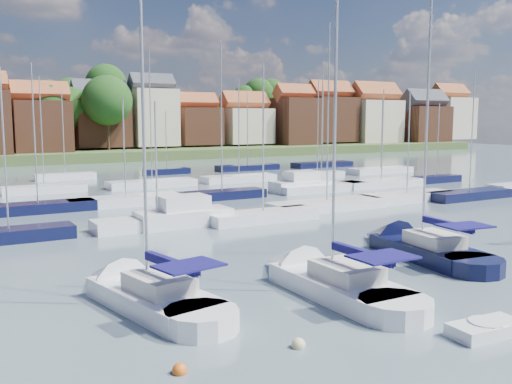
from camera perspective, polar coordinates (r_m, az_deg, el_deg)
ground at (r=62.53m, az=-9.86°, el=0.06°), size 260.00×260.00×0.00m
sailboat_left at (r=25.36m, az=-11.60°, el=-9.91°), size 4.79×11.04×14.59m
sailboat_centre at (r=26.98m, az=6.53°, el=-8.75°), size 3.04×11.28×15.32m
sailboat_navy at (r=34.66m, az=15.40°, el=-5.35°), size 4.43×11.57×15.63m
tender at (r=22.84m, az=22.05°, el=-12.58°), size 2.94×1.52×0.62m
buoy_a at (r=18.61m, az=-7.64°, el=-17.55°), size 0.47×0.47×0.47m
buoy_b at (r=20.35m, az=4.26°, el=-15.26°), size 0.50×0.50×0.50m
buoy_c at (r=24.11m, az=10.39°, el=-11.69°), size 0.49×0.49×0.49m
buoy_e at (r=38.66m, az=16.61°, el=-4.63°), size 0.53×0.53×0.53m
buoy_g at (r=29.42m, az=11.67°, el=-8.21°), size 0.48×0.48×0.48m
buoy_h at (r=34.16m, az=20.76°, el=-6.37°), size 0.44×0.44×0.44m
marina_field at (r=58.71m, az=-6.48°, el=0.07°), size 79.62×41.41×15.93m
far_shore_town at (r=152.79m, az=-21.26°, el=5.64°), size 212.46×90.00×22.27m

